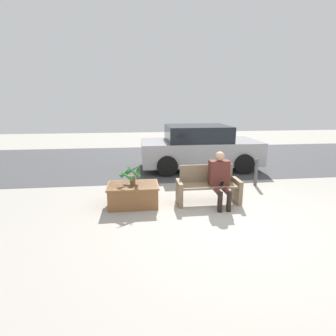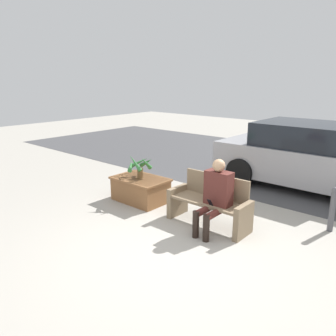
% 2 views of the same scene
% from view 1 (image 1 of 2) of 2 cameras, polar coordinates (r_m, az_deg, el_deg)
% --- Properties ---
extents(ground_plane, '(30.00, 30.00, 0.00)m').
position_cam_1_polar(ground_plane, '(5.27, 13.54, -11.08)').
color(ground_plane, '#9E998E').
extents(road_surface, '(20.00, 6.00, 0.01)m').
position_cam_1_polar(road_surface, '(10.34, 3.11, 1.90)').
color(road_surface, '#424244').
rests_on(road_surface, ground_plane).
extents(bench, '(1.40, 0.50, 0.84)m').
position_cam_1_polar(bench, '(5.93, 8.69, -3.90)').
color(bench, '#7A664C').
rests_on(bench, ground_plane).
extents(person_seated, '(0.43, 0.62, 1.18)m').
position_cam_1_polar(person_seated, '(5.76, 11.24, -1.90)').
color(person_seated, '#51231E').
rests_on(person_seated, ground_plane).
extents(planter_box, '(1.09, 0.72, 0.48)m').
position_cam_1_polar(planter_box, '(5.78, -7.58, -5.67)').
color(planter_box, brown).
rests_on(planter_box, ground_plane).
extents(potted_plant, '(0.51, 0.58, 0.49)m').
position_cam_1_polar(potted_plant, '(5.64, -7.92, -1.02)').
color(potted_plant, brown).
rests_on(potted_plant, planter_box).
extents(parked_car, '(3.90, 1.98, 1.45)m').
position_cam_1_polar(parked_car, '(8.90, 6.79, 4.45)').
color(parked_car, '#99999E').
rests_on(parked_car, ground_plane).
extents(bollard_post, '(0.10, 0.10, 0.75)m').
position_cam_1_polar(bollard_post, '(7.45, 18.63, -0.71)').
color(bollard_post, '#4C4C51').
rests_on(bollard_post, ground_plane).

